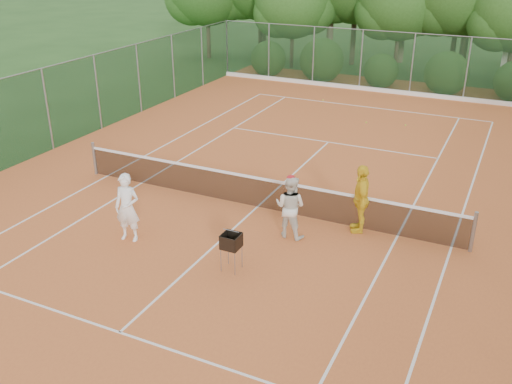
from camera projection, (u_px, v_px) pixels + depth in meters
ground at (257, 208)px, 16.67m from camera, size 120.00×120.00×0.00m
clay_court at (257, 208)px, 16.66m from camera, size 18.00×36.00×0.02m
tennis_net at (257, 191)px, 16.45m from camera, size 11.97×0.10×1.10m
player_white at (127, 208)px, 14.54m from camera, size 0.73×0.55×1.82m
player_center_grp at (290, 206)px, 14.73m from camera, size 0.86×0.68×1.73m
player_yellow at (361, 198)px, 14.98m from camera, size 0.80×1.19×1.88m
ball_hopper at (231, 242)px, 13.25m from camera, size 0.41×0.41×0.94m
stray_ball_a at (366, 122)px, 24.15m from camera, size 0.07×0.07×0.07m
stray_ball_b at (323, 100)px, 27.43m from camera, size 0.07×0.07×0.07m
stray_ball_c at (405, 125)px, 23.79m from camera, size 0.07×0.07×0.07m
court_markings at (257, 207)px, 16.66m from camera, size 11.03×23.83×0.01m
fence_back at (386, 62)px, 28.39m from camera, size 18.07×0.07×3.00m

